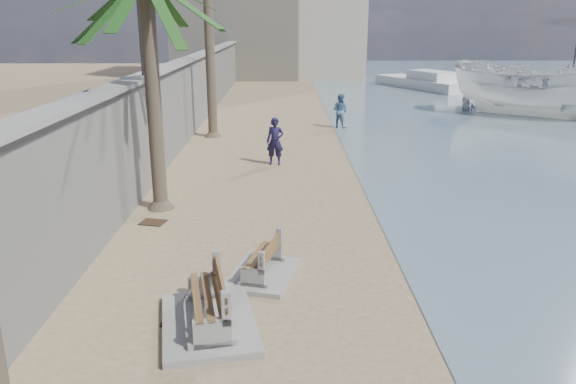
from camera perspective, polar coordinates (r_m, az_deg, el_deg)
name	(u,v)px	position (r m, az deg, el deg)	size (l,w,h in m)	color
seawall	(185,100)	(27.00, -10.39, 9.14)	(0.45, 70.00, 3.50)	gray
wall_cap	(183,61)	(26.82, -10.60, 12.95)	(0.80, 70.00, 0.12)	gray
end_building	(269,4)	(58.42, -1.94, 18.58)	(18.00, 12.00, 14.00)	#B7AA93
bench_near	(262,262)	(12.11, -2.61, -7.08)	(1.73, 2.16, 0.79)	gray
bench_far	(208,305)	(10.28, -8.13, -11.29)	(2.08, 2.67, 1.00)	gray
person_a	(275,138)	(21.40, -1.32, 5.51)	(0.75, 0.51, 2.09)	#171234
person_b	(340,109)	(29.35, 5.32, 8.41)	(0.94, 0.73, 1.94)	#496F97
boat_cruiser	(540,85)	(35.60, 24.25, 9.86)	(3.75, 3.86, 4.41)	silver
yacht_far	(422,84)	(48.46, 13.43, 10.62)	(9.50, 2.66, 1.50)	silver
sailboat_west	(571,80)	(56.34, 26.84, 10.11)	(5.38, 6.48, 10.78)	silver
debris_c	(153,222)	(15.78, -13.57, -3.02)	(0.65, 0.52, 0.03)	#382616
debris_d	(178,321)	(10.73, -11.15, -12.72)	(0.55, 0.44, 0.03)	#382616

